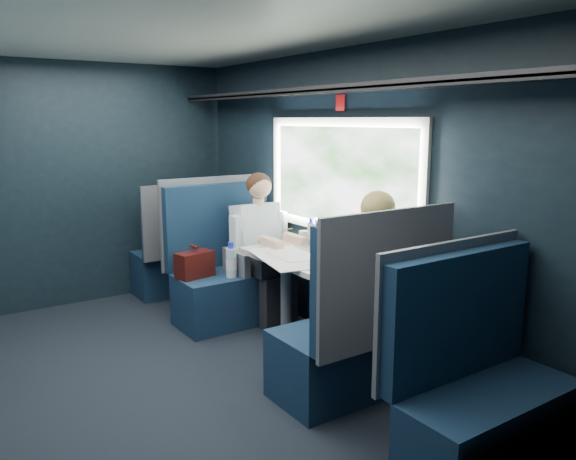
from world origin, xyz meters
TOP-DOWN VIEW (x-y plane):
  - ground at (0.00, 0.00)m, footprint 2.80×4.20m
  - room_shell at (0.02, 0.00)m, footprint 3.00×4.40m
  - table at (1.03, 0.00)m, footprint 0.62×1.00m
  - seat_bay_near at (0.84, 0.87)m, footprint 1.04×0.62m
  - seat_bay_far at (0.85, -0.87)m, footprint 1.04×0.62m
  - seat_row_front at (0.85, 1.80)m, footprint 1.04×0.51m
  - seat_row_back at (0.85, -1.80)m, footprint 1.04×0.51m
  - man at (1.10, 0.70)m, footprint 0.53×0.56m
  - woman at (1.10, -0.71)m, footprint 0.53×0.56m
  - papers at (0.94, -0.04)m, footprint 0.66×0.84m
  - laptop at (1.29, 0.11)m, footprint 0.27×0.33m
  - bottle_small at (1.32, 0.28)m, footprint 0.06×0.06m
  - cup at (1.31, 0.37)m, footprint 0.08×0.08m

SIDE VIEW (x-z plane):
  - ground at x=0.00m, z-range -0.01..0.00m
  - seat_row_front at x=0.85m, z-range -0.17..0.99m
  - seat_row_back at x=0.85m, z-range -0.17..0.99m
  - seat_bay_far at x=0.85m, z-range -0.22..1.04m
  - seat_bay_near at x=0.84m, z-range -0.21..1.05m
  - table at x=1.03m, z-range 0.29..1.03m
  - man at x=1.10m, z-range 0.06..1.38m
  - woman at x=1.10m, z-range 0.07..1.39m
  - papers at x=0.94m, z-range 0.74..0.75m
  - cup at x=1.31m, z-range 0.74..0.84m
  - laptop at x=1.29m, z-range 0.69..0.92m
  - bottle_small at x=1.32m, z-range 0.73..0.94m
  - room_shell at x=0.02m, z-range 0.28..2.68m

